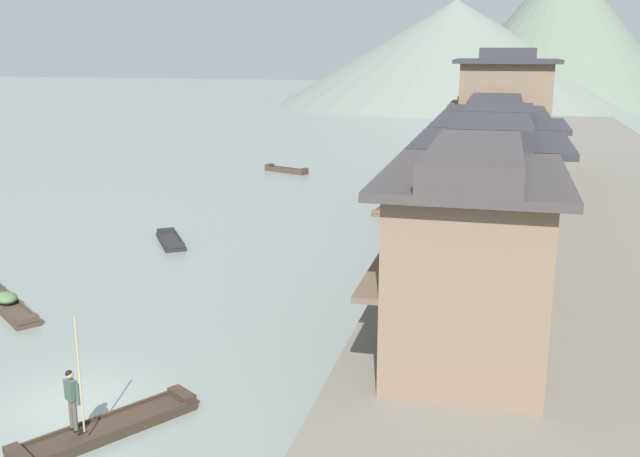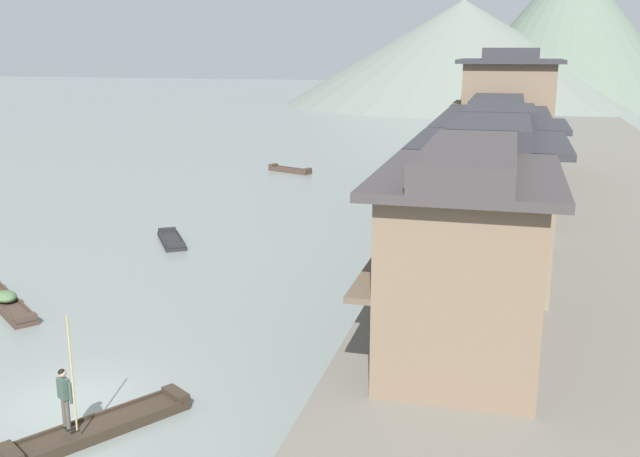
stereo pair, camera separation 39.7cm
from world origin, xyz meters
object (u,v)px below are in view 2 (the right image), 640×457
at_px(boat_midriver_upstream, 443,149).
at_px(house_waterfront_far, 507,119).
at_px(boat_moored_second, 436,157).
at_px(house_waterfront_narrow, 494,155).
at_px(boat_midriver_drifting, 6,302).
at_px(boat_moored_third, 172,240).
at_px(house_waterfront_end, 506,128).
at_px(boat_moored_far, 389,207).
at_px(house_waterfront_tall, 496,175).
at_px(house_waterfront_second, 486,204).
at_px(house_waterfront_nearest, 465,255).
at_px(boat_foreground_poled, 100,427).
at_px(boat_moored_nearest, 290,170).
at_px(boatman_person, 65,392).

relative_size(boat_midriver_upstream, house_waterfront_far, 0.56).
distance_m(boat_moored_second, house_waterfront_narrow, 23.55).
relative_size(boat_moored_second, boat_midriver_drifting, 1.10).
height_order(boat_moored_third, house_waterfront_end, house_waterfront_end).
height_order(boat_moored_far, boat_midriver_drifting, boat_midriver_drifting).
height_order(house_waterfront_tall, house_waterfront_end, same).
xyz_separation_m(house_waterfront_second, house_waterfront_end, (0.32, 27.25, 0.00)).
bearing_deg(boat_midriver_drifting, house_waterfront_nearest, -5.61).
relative_size(boat_moored_second, house_waterfront_tall, 0.81).
xyz_separation_m(boat_foreground_poled, house_waterfront_narrow, (8.82, 26.07, 3.65)).
bearing_deg(boat_foreground_poled, house_waterfront_second, 55.22).
bearing_deg(house_waterfront_nearest, house_waterfront_narrow, 89.41).
bearing_deg(house_waterfront_far, boat_moored_nearest, 160.90).
height_order(boat_foreground_poled, boat_midriver_upstream, boat_foreground_poled).
bearing_deg(house_waterfront_end, house_waterfront_tall, -90.38).
xyz_separation_m(boat_moored_third, boat_midriver_drifting, (-1.84, -10.11, 0.07)).
xyz_separation_m(boat_moored_nearest, boat_moored_far, (9.85, -11.81, 0.05)).
bearing_deg(house_waterfront_end, boat_foreground_poled, -102.98).
relative_size(boat_moored_second, house_waterfront_narrow, 0.66).
bearing_deg(boat_moored_far, boatman_person, -96.57).
distance_m(house_waterfront_tall, house_waterfront_far, 14.07).
bearing_deg(house_waterfront_tall, house_waterfront_far, 89.16).
distance_m(boatman_person, house_waterfront_end, 41.97).
height_order(boat_moored_second, boat_midriver_upstream, boat_moored_second).
relative_size(boat_midriver_upstream, house_waterfront_narrow, 0.63).
bearing_deg(house_waterfront_tall, house_waterfront_second, -91.60).
bearing_deg(house_waterfront_second, boat_midriver_upstream, 97.46).
relative_size(boatman_person, house_waterfront_far, 0.35).
distance_m(house_waterfront_narrow, house_waterfront_far, 7.57).
height_order(house_waterfront_far, house_waterfront_end, house_waterfront_far).
height_order(boat_moored_second, house_waterfront_nearest, house_waterfront_nearest).
bearing_deg(boat_moored_nearest, house_waterfront_narrow, -39.54).
bearing_deg(house_waterfront_far, boat_midriver_upstream, 105.55).
bearing_deg(boat_moored_nearest, boat_midriver_drifting, -92.36).
relative_size(boat_foreground_poled, boat_moored_far, 1.20).
bearing_deg(house_waterfront_nearest, house_waterfront_far, 88.58).
distance_m(boat_midriver_upstream, house_waterfront_tall, 35.64).
height_order(house_waterfront_tall, house_waterfront_far, house_waterfront_far).
distance_m(boat_midriver_drifting, house_waterfront_second, 18.51).
bearing_deg(house_waterfront_narrow, boat_moored_far, 167.87).
distance_m(boatman_person, boat_moored_third, 19.08).
height_order(boat_foreground_poled, house_waterfront_end, house_waterfront_end).
xyz_separation_m(boat_midriver_drifting, house_waterfront_second, (17.28, 5.60, 3.59)).
relative_size(boat_midriver_drifting, house_waterfront_tall, 0.73).
relative_size(boat_moored_second, house_waterfront_nearest, 0.63).
bearing_deg(boat_foreground_poled, boat_moored_second, 86.03).
relative_size(house_waterfront_nearest, house_waterfront_tall, 1.27).
bearing_deg(boat_moored_nearest, house_waterfront_far, -19.10).
bearing_deg(boatman_person, boat_moored_third, 108.67).
height_order(boat_midriver_upstream, house_waterfront_far, house_waterfront_far).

